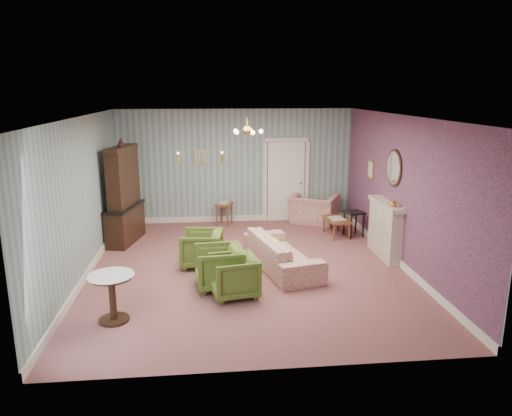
{
  "coord_description": "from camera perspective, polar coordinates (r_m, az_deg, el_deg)",
  "views": [
    {
      "loc": [
        -0.75,
        -8.79,
        3.38
      ],
      "look_at": [
        0.2,
        0.4,
        1.1
      ],
      "focal_mm": 33.92,
      "sensor_mm": 36.0,
      "label": 1
    }
  ],
  "objects": [
    {
      "name": "wall_front",
      "position": [
        5.68,
        2.07,
        -6.0
      ],
      "size": [
        6.0,
        0.0,
        6.0
      ],
      "primitive_type": "plane",
      "rotation": [
        -1.57,
        0.0,
        0.0
      ],
      "color": "gray",
      "rests_on": "ground"
    },
    {
      "name": "ceiling",
      "position": [
        8.83,
        -1.04,
        10.75
      ],
      "size": [
        7.0,
        7.0,
        0.0
      ],
      "primitive_type": "plane",
      "rotation": [
        3.14,
        0.0,
        0.0
      ],
      "color": "white",
      "rests_on": "ground"
    },
    {
      "name": "nesting_table",
      "position": [
        12.33,
        -3.77,
        -0.61
      ],
      "size": [
        0.51,
        0.57,
        0.61
      ],
      "primitive_type": null,
      "rotation": [
        0.0,
        0.0,
        -0.36
      ],
      "color": "brown",
      "rests_on": "floor"
    },
    {
      "name": "wall_back",
      "position": [
        12.46,
        -2.4,
        4.94
      ],
      "size": [
        6.0,
        0.0,
        6.0
      ],
      "primitive_type": "plane",
      "rotation": [
        1.57,
        0.0,
        0.0
      ],
      "color": "gray",
      "rests_on": "ground"
    },
    {
      "name": "oval_mirror",
      "position": [
        10.02,
        15.95,
        4.56
      ],
      "size": [
        0.04,
        0.76,
        0.84
      ],
      "primitive_type": null,
      "color": "white",
      "rests_on": "wall_right"
    },
    {
      "name": "wall_right_floral",
      "position": [
        9.74,
        16.79,
        1.84
      ],
      "size": [
        0.0,
        7.0,
        7.0
      ],
      "primitive_type": "plane",
      "rotation": [
        1.57,
        0.0,
        -1.57
      ],
      "color": "#B95C73",
      "rests_on": "ground"
    },
    {
      "name": "olive_chair_a",
      "position": [
        8.12,
        -2.65,
        -7.8
      ],
      "size": [
        0.82,
        0.86,
        0.77
      ],
      "primitive_type": "imported",
      "rotation": [
        0.0,
        0.0,
        -1.39
      ],
      "color": "#516925",
      "rests_on": "floor"
    },
    {
      "name": "wall_left",
      "position": [
        9.27,
        -19.81,
        1.02
      ],
      "size": [
        0.0,
        7.0,
        7.0
      ],
      "primitive_type": "plane",
      "rotation": [
        1.57,
        0.0,
        1.57
      ],
      "color": "gray",
      "rests_on": "ground"
    },
    {
      "name": "burgundy_cushion",
      "position": [
        12.35,
        6.74,
        0.19
      ],
      "size": [
        0.41,
        0.28,
        0.39
      ],
      "primitive_type": "cube",
      "rotation": [
        0.17,
        0.0,
        -0.35
      ],
      "color": "maroon",
      "rests_on": "wingback_chair"
    },
    {
      "name": "chandelier",
      "position": [
        8.85,
        -1.03,
        9.01
      ],
      "size": [
        0.56,
        0.56,
        0.36
      ],
      "primitive_type": null,
      "color": "gold",
      "rests_on": "ceiling"
    },
    {
      "name": "olive_chair_c",
      "position": [
        9.5,
        -6.44,
        -4.56
      ],
      "size": [
        0.8,
        0.85,
        0.78
      ],
      "primitive_type": "imported",
      "rotation": [
        0.0,
        0.0,
        -1.7
      ],
      "color": "#516925",
      "rests_on": "floor"
    },
    {
      "name": "mantel_vase",
      "position": [
        9.73,
        15.91,
        0.59
      ],
      "size": [
        0.15,
        0.15,
        0.15
      ],
      "primitive_type": "imported",
      "color": "gold",
      "rests_on": "fireplace"
    },
    {
      "name": "olive_chair_b",
      "position": [
        8.46,
        -4.42,
        -6.74
      ],
      "size": [
        0.81,
        0.85,
        0.81
      ],
      "primitive_type": "imported",
      "rotation": [
        0.0,
        0.0,
        -1.48
      ],
      "color": "#516925",
      "rests_on": "floor"
    },
    {
      "name": "coffee_table",
      "position": [
        11.56,
        9.45,
        -2.23
      ],
      "size": [
        0.55,
        0.88,
        0.43
      ],
      "primitive_type": null,
      "rotation": [
        0.0,
        0.0,
        0.11
      ],
      "color": "brown",
      "rests_on": "floor"
    },
    {
      "name": "framed_print",
      "position": [
        11.31,
        13.41,
        4.44
      ],
      "size": [
        0.04,
        0.34,
        0.42
      ],
      "primitive_type": null,
      "color": "gold",
      "rests_on": "wall_right"
    },
    {
      "name": "pedestal_table",
      "position": [
        7.58,
        -16.56,
        -10.12
      ],
      "size": [
        0.86,
        0.86,
        0.74
      ],
      "primitive_type": null,
      "rotation": [
        0.0,
        0.0,
        -0.31
      ],
      "color": "black",
      "rests_on": "floor"
    },
    {
      "name": "fireplace",
      "position": [
        10.26,
        14.96,
        -2.45
      ],
      "size": [
        0.3,
        1.4,
        1.16
      ],
      "primitive_type": null,
      "color": "beige",
      "rests_on": "floor"
    },
    {
      "name": "dresser",
      "position": [
        11.14,
        -15.39,
        1.82
      ],
      "size": [
        0.77,
        1.45,
        2.3
      ],
      "primitive_type": null,
      "rotation": [
        0.0,
        0.0,
        -0.22
      ],
      "color": "black",
      "rests_on": "floor"
    },
    {
      "name": "sconce_left",
      "position": [
        12.36,
        -9.15,
        5.88
      ],
      "size": [
        0.16,
        0.12,
        0.3
      ],
      "primitive_type": null,
      "color": "gold",
      "rests_on": "wall_back"
    },
    {
      "name": "wall_right",
      "position": [
        9.75,
        16.87,
        1.84
      ],
      "size": [
        0.0,
        7.0,
        7.0
      ],
      "primitive_type": "plane",
      "rotation": [
        1.57,
        0.0,
        -1.57
      ],
      "color": "gray",
      "rests_on": "ground"
    },
    {
      "name": "door",
      "position": [
        12.63,
        3.54,
        3.34
      ],
      "size": [
        1.12,
        0.12,
        2.16
      ],
      "primitive_type": null,
      "color": "white",
      "rests_on": "floor"
    },
    {
      "name": "wingback_chair",
      "position": [
        12.5,
        6.82,
        0.45
      ],
      "size": [
        1.36,
        1.2,
        1.0
      ],
      "primitive_type": "imported",
      "rotation": [
        0.0,
        0.0,
        2.65
      ],
      "color": "#A44243",
      "rests_on": "floor"
    },
    {
      "name": "floor",
      "position": [
        9.44,
        -0.96,
        -7.11
      ],
      "size": [
        7.0,
        7.0,
        0.0
      ],
      "primitive_type": "plane",
      "color": "#915654",
      "rests_on": "ground"
    },
    {
      "name": "sofa_chintz",
      "position": [
        9.31,
        3.09,
        -4.63
      ],
      "size": [
        1.13,
        2.28,
        0.86
      ],
      "primitive_type": "imported",
      "rotation": [
        0.0,
        0.0,
        1.8
      ],
      "color": "#A44243",
      "rests_on": "floor"
    },
    {
      "name": "side_table_black",
      "position": [
        11.56,
        11.44,
        -1.86
      ],
      "size": [
        0.49,
        0.49,
        0.61
      ],
      "primitive_type": null,
      "rotation": [
        0.0,
        0.0,
        0.25
      ],
      "color": "black",
      "rests_on": "floor"
    },
    {
      "name": "sconce_right",
      "position": [
        12.35,
        -4.02,
        6.01
      ],
      "size": [
        0.16,
        0.12,
        0.3
      ],
      "primitive_type": null,
      "color": "gold",
      "rests_on": "wall_back"
    },
    {
      "name": "gilt_mirror_back",
      "position": [
        12.36,
        -6.59,
        5.96
      ],
      "size": [
        0.28,
        0.06,
        0.36
      ],
      "primitive_type": null,
      "color": "gold",
      "rests_on": "wall_back"
    }
  ]
}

